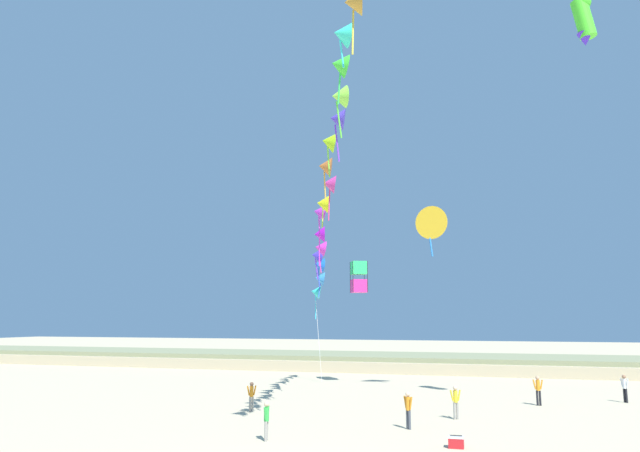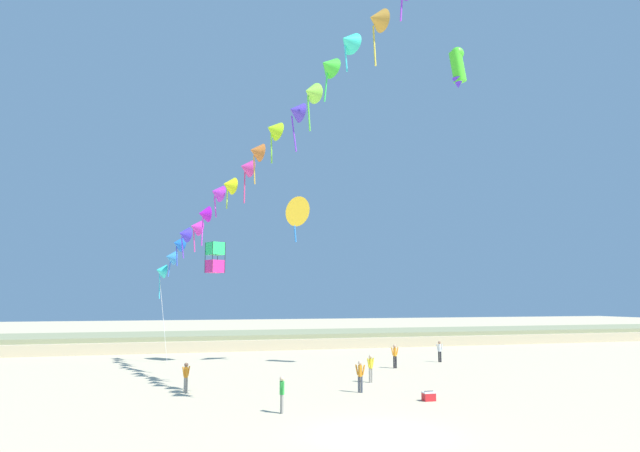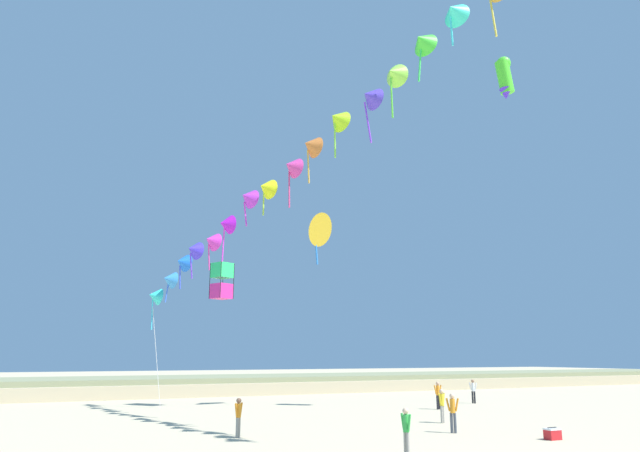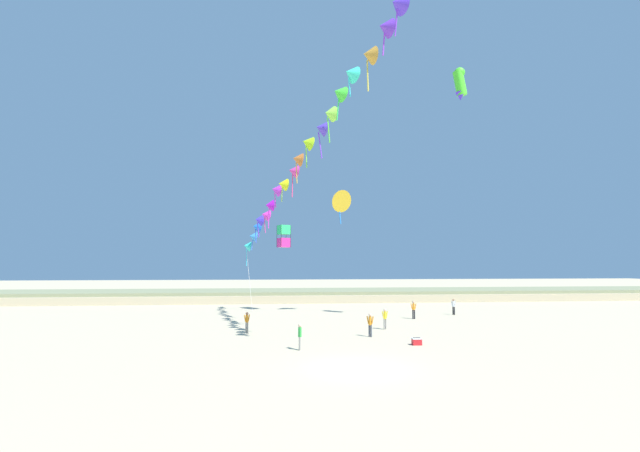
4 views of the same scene
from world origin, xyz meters
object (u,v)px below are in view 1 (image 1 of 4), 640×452
(person_far_left, at_px, (252,394))
(beach_cooler, at_px, (456,442))
(person_near_left, at_px, (266,418))
(person_near_right, at_px, (625,387))
(large_kite_high_solo, at_px, (430,222))
(person_far_right, at_px, (408,407))
(person_far_center, at_px, (538,388))
(large_kite_low_lead, at_px, (359,277))
(large_kite_mid_trail, at_px, (583,18))
(person_mid_center, at_px, (456,400))

(person_far_left, height_order, beach_cooler, person_far_left)
(person_near_left, bearing_deg, person_near_right, 44.73)
(large_kite_high_solo, bearing_deg, person_far_right, -89.53)
(beach_cooler, bearing_deg, person_far_center, 72.79)
(person_near_left, xyz_separation_m, person_far_left, (-3.51, 6.64, -0.01))
(large_kite_low_lead, distance_m, large_kite_mid_trail, 22.52)
(beach_cooler, bearing_deg, large_kite_low_lead, 112.63)
(beach_cooler, bearing_deg, large_kite_mid_trail, 49.16)
(person_far_center, height_order, large_kite_high_solo, large_kite_high_solo)
(person_mid_center, height_order, person_far_center, person_far_center)
(person_mid_center, xyz_separation_m, large_kite_high_solo, (-1.96, 10.28, 10.55))
(person_near_left, relative_size, person_far_left, 1.01)
(person_near_left, xyz_separation_m, large_kite_high_solo, (4.95, 17.57, 10.58))
(person_near_left, distance_m, person_far_left, 7.52)
(person_near_left, bearing_deg, large_kite_high_solo, 74.26)
(person_mid_center, height_order, large_kite_high_solo, large_kite_high_solo)
(person_far_left, xyz_separation_m, person_far_center, (14.61, 6.58, 0.07))
(person_near_left, height_order, beach_cooler, person_near_left)
(person_near_left, xyz_separation_m, large_kite_low_lead, (-0.70, 20.06, 7.06))
(person_far_center, xyz_separation_m, beach_cooler, (-3.81, -12.31, -0.72))
(person_far_center, relative_size, large_kite_low_lead, 0.69)
(person_mid_center, height_order, person_far_left, person_mid_center)
(person_near_right, distance_m, large_kite_high_solo, 15.39)
(person_far_left, bearing_deg, person_near_right, 25.29)
(large_kite_low_lead, height_order, large_kite_mid_trail, large_kite_mid_trail)
(person_near_left, xyz_separation_m, large_kite_mid_trail, (14.20, 8.91, 19.74))
(large_kite_low_lead, bearing_deg, person_near_right, -14.07)
(person_far_center, bearing_deg, large_kite_low_lead, 149.89)
(person_far_left, bearing_deg, person_far_right, -16.52)
(person_mid_center, height_order, large_kite_low_lead, large_kite_low_lead)
(large_kite_mid_trail, bearing_deg, person_far_right, -152.25)
(person_near_right, relative_size, large_kite_mid_trail, 0.54)
(person_far_center, distance_m, large_kite_low_lead, 15.33)
(person_near_left, relative_size, person_near_right, 0.97)
(person_far_left, relative_size, beach_cooler, 2.61)
(large_kite_mid_trail, bearing_deg, person_far_center, 125.74)
(person_near_right, xyz_separation_m, person_mid_center, (-9.10, -8.58, 0.00))
(person_far_center, relative_size, large_kite_high_solo, 0.45)
(person_mid_center, distance_m, large_kite_mid_trail, 21.07)
(person_near_left, height_order, person_mid_center, person_mid_center)
(person_near_left, height_order, person_near_right, person_near_right)
(person_near_right, relative_size, large_kite_high_solo, 0.43)
(person_far_right, relative_size, large_kite_mid_trail, 0.55)
(large_kite_low_lead, xyz_separation_m, large_kite_mid_trail, (14.90, -11.16, 12.68))
(person_near_left, distance_m, person_near_right, 22.55)
(person_mid_center, height_order, person_far_right, person_far_right)
(large_kite_mid_trail, bearing_deg, beach_cooler, -130.84)
(person_mid_center, relative_size, person_far_center, 0.97)
(person_far_right, distance_m, large_kite_low_lead, 18.36)
(person_near_right, bearing_deg, person_far_right, -132.94)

